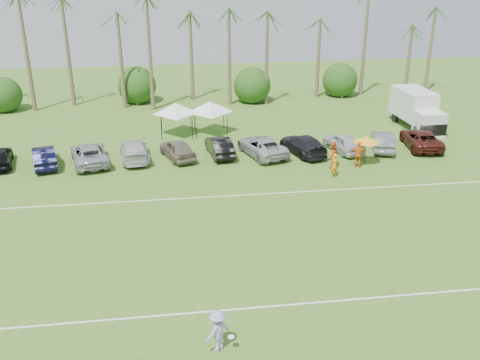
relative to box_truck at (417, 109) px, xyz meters
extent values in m
plane|color=#3E681F|center=(-19.15, -26.50, -1.77)|extent=(120.00, 120.00, 0.00)
cube|color=white|center=(-19.15, -24.50, -1.76)|extent=(80.00, 0.10, 0.01)
cube|color=white|center=(-19.15, -12.50, -1.76)|extent=(80.00, 0.10, 0.01)
cone|color=brown|center=(-36.15, 11.50, 2.73)|extent=(0.44, 0.44, 9.00)
cone|color=brown|center=(-31.15, 11.50, 3.23)|extent=(0.44, 0.44, 10.00)
cone|color=brown|center=(-27.15, 11.50, 3.73)|extent=(0.44, 0.44, 11.00)
cone|color=brown|center=(-23.15, 11.50, 2.23)|extent=(0.44, 0.44, 8.00)
cone|color=brown|center=(-19.15, 11.50, 2.73)|extent=(0.44, 0.44, 9.00)
cone|color=brown|center=(-15.15, 11.50, 3.23)|extent=(0.44, 0.44, 10.00)
cone|color=brown|center=(-11.15, 11.50, 3.73)|extent=(0.44, 0.44, 11.00)
cone|color=brown|center=(-6.15, 11.50, 2.23)|extent=(0.44, 0.44, 8.00)
cone|color=brown|center=(-1.15, 11.50, 2.73)|extent=(0.44, 0.44, 9.00)
cone|color=brown|center=(3.85, 11.50, 3.23)|extent=(0.44, 0.44, 10.00)
cone|color=brown|center=(7.85, 11.50, 3.73)|extent=(0.44, 0.44, 11.00)
cylinder|color=brown|center=(-38.15, 12.50, -1.07)|extent=(0.30, 0.30, 1.40)
sphere|color=#1C4413|center=(-38.15, 12.50, 0.03)|extent=(4.00, 4.00, 4.00)
cylinder|color=brown|center=(-25.15, 12.50, -1.07)|extent=(0.30, 0.30, 1.40)
sphere|color=#1C4413|center=(-25.15, 12.50, 0.03)|extent=(4.00, 4.00, 4.00)
cylinder|color=brown|center=(-13.15, 12.50, -1.07)|extent=(0.30, 0.30, 1.40)
sphere|color=#1C4413|center=(-13.15, 12.50, 0.03)|extent=(4.00, 4.00, 4.00)
cylinder|color=brown|center=(-3.15, 12.50, -1.07)|extent=(0.30, 0.30, 1.40)
sphere|color=#1C4413|center=(-3.15, 12.50, 0.03)|extent=(4.00, 4.00, 4.00)
imported|color=orange|center=(-10.72, -10.24, -0.90)|extent=(0.73, 0.61, 1.72)
imported|color=orange|center=(-10.35, -8.54, -0.77)|extent=(1.14, 1.00, 1.98)
imported|color=orange|center=(-8.41, -8.69, -0.79)|extent=(1.24, 0.83, 1.95)
cube|color=silver|center=(-0.04, 0.80, 0.29)|extent=(2.70, 4.71, 2.50)
cube|color=silver|center=(0.11, -2.40, -0.71)|extent=(2.38, 1.90, 2.10)
cube|color=black|center=(0.14, -3.14, -1.01)|extent=(2.31, 0.40, 1.00)
cube|color=#E5590C|center=(1.22, 0.86, -0.16)|extent=(0.09, 1.60, 0.90)
cylinder|color=black|center=(-0.90, -2.24, -1.31)|extent=(0.34, 0.91, 0.90)
cylinder|color=black|center=(1.10, -2.15, -1.31)|extent=(0.34, 0.91, 0.90)
cylinder|color=black|center=(-1.09, 1.96, -1.31)|extent=(0.34, 0.91, 0.90)
cylinder|color=black|center=(0.91, 2.05, -1.31)|extent=(0.34, 0.91, 0.90)
cylinder|color=black|center=(-22.67, -0.39, -0.83)|extent=(0.06, 0.06, 1.87)
cylinder|color=black|center=(-20.07, -0.39, -0.83)|extent=(0.06, 0.06, 1.87)
cylinder|color=black|center=(-22.67, 2.21, -0.83)|extent=(0.06, 0.06, 1.87)
cylinder|color=black|center=(-20.07, 2.21, -0.83)|extent=(0.06, 0.06, 1.87)
pyramid|color=white|center=(-21.37, 0.91, 1.04)|extent=(4.04, 4.04, 0.93)
cylinder|color=black|center=(-19.77, -0.41, -0.82)|extent=(0.06, 0.06, 1.90)
cylinder|color=black|center=(-17.12, -0.41, -0.82)|extent=(0.06, 0.06, 1.90)
cylinder|color=black|center=(-19.77, 2.23, -0.82)|extent=(0.06, 0.06, 1.90)
cylinder|color=black|center=(-17.12, 2.23, -0.82)|extent=(0.06, 0.06, 1.90)
pyramid|color=white|center=(-18.44, 0.91, 1.08)|extent=(4.10, 4.10, 0.95)
cylinder|color=black|center=(-7.70, -8.15, -0.79)|extent=(0.05, 0.05, 1.94)
cone|color=#FFA01A|center=(-7.70, -8.15, 0.18)|extent=(1.94, 1.94, 0.44)
imported|color=#A297D6|center=(-20.53, -26.97, -0.86)|extent=(1.34, 1.22, 1.81)
cylinder|color=white|center=(-20.01, -27.10, -1.11)|extent=(0.27, 0.27, 0.03)
imported|color=black|center=(-31.26, -5.32, -1.03)|extent=(2.63, 4.69, 1.46)
imported|color=#A2A3A7|center=(-28.00, -5.23, -1.03)|extent=(3.59, 5.68, 1.46)
imported|color=silver|center=(-24.74, -4.79, -1.03)|extent=(2.63, 5.24, 1.46)
imported|color=#796C5C|center=(-21.48, -5.04, -1.03)|extent=(3.05, 4.62, 1.46)
imported|color=black|center=(-18.21, -4.77, -1.03)|extent=(2.11, 4.60, 1.46)
imported|color=#ABABAF|center=(-14.95, -5.18, -1.03)|extent=(3.85, 5.74, 1.46)
imported|color=black|center=(-11.69, -5.26, -1.03)|extent=(3.36, 5.41, 1.46)
imported|color=silver|center=(-8.43, -5.20, -1.03)|extent=(2.62, 4.56, 1.46)
imported|color=slate|center=(-5.17, -5.22, -1.03)|extent=(2.73, 4.69, 1.46)
imported|color=#4C1912|center=(-1.91, -5.15, -1.03)|extent=(3.15, 5.55, 1.46)
camera|label=1|loc=(-21.94, -43.78, 12.59)|focal=40.00mm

